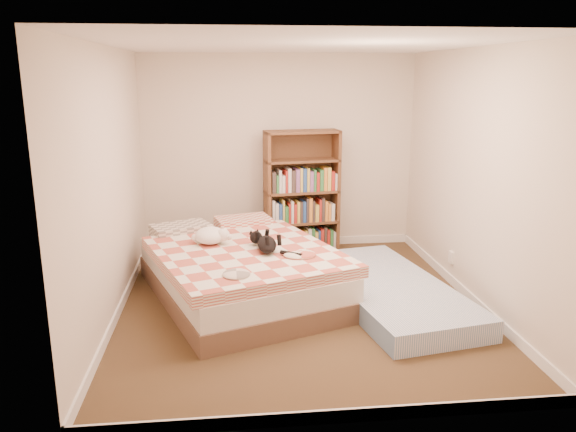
{
  "coord_description": "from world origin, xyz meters",
  "views": [
    {
      "loc": [
        -0.67,
        -5.2,
        2.24
      ],
      "look_at": [
        -0.07,
        0.3,
        0.84
      ],
      "focal_mm": 35.0,
      "sensor_mm": 36.0,
      "label": 1
    }
  ],
  "objects": [
    {
      "name": "floor_mattress",
      "position": [
        0.92,
        -0.0,
        0.1
      ],
      "size": [
        1.42,
        2.43,
        0.21
      ],
      "primitive_type": "cube",
      "rotation": [
        0.0,
        0.0,
        0.18
      ],
      "color": "#7092BB",
      "rests_on": "room"
    },
    {
      "name": "white_dog",
      "position": [
        -0.86,
        0.39,
        0.63
      ],
      "size": [
        0.43,
        0.45,
        0.17
      ],
      "rotation": [
        0.0,
        0.0,
        0.4
      ],
      "color": "white",
      "rests_on": "bed"
    },
    {
      "name": "bookshelf",
      "position": [
        0.26,
        1.76,
        0.57
      ],
      "size": [
        0.98,
        0.44,
        1.57
      ],
      "rotation": [
        0.0,
        0.0,
        0.13
      ],
      "color": "#50371B",
      "rests_on": "room"
    },
    {
      "name": "bed",
      "position": [
        -0.57,
        0.32,
        0.28
      ],
      "size": [
        2.26,
        2.67,
        0.61
      ],
      "rotation": [
        0.0,
        0.0,
        0.35
      ],
      "color": "brown",
      "rests_on": "room"
    },
    {
      "name": "room",
      "position": [
        0.0,
        0.0,
        1.2
      ],
      "size": [
        3.51,
        4.01,
        2.51
      ],
      "color": "#3F311B",
      "rests_on": "ground"
    },
    {
      "name": "black_cat",
      "position": [
        -0.3,
        0.12,
        0.62
      ],
      "size": [
        0.35,
        0.71,
        0.16
      ],
      "rotation": [
        0.0,
        0.0,
        0.43
      ],
      "color": "black",
      "rests_on": "bed"
    }
  ]
}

